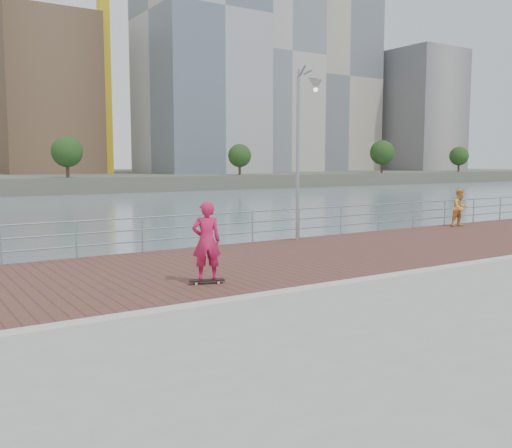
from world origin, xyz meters
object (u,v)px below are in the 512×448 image
skateboarder (206,241)px  bystander (460,208)px  street_lamp (305,123)px  guardrail (172,229)px

skateboarder → bystander: size_ratio=1.11×
street_lamp → bystander: bearing=0.7°
guardrail → bystander: size_ratio=23.73×
street_lamp → guardrail: bearing=168.8°
guardrail → bystander: 13.36m
street_lamp → bystander: 9.28m
street_lamp → skateboarder: size_ratio=3.21×
skateboarder → bystander: 15.53m
guardrail → street_lamp: size_ratio=6.64×
guardrail → street_lamp: 5.91m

